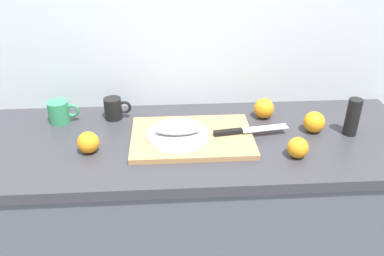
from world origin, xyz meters
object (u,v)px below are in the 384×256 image
at_px(white_plate, 178,135).
at_px(orange_0, 314,122).
at_px(chef_knife, 242,131).
at_px(pepper_mill, 353,117).
at_px(fish_fillet, 178,129).
at_px(coffee_mug_0, 114,108).
at_px(cutting_board, 192,137).
at_px(coffee_mug_1, 60,112).

bearing_deg(white_plate, orange_0, 4.54).
distance_m(chef_knife, pepper_mill, 0.42).
bearing_deg(white_plate, chef_knife, 3.04).
distance_m(white_plate, pepper_mill, 0.66).
height_order(fish_fillet, chef_knife, fish_fillet).
xyz_separation_m(chef_knife, coffee_mug_0, (-0.50, 0.19, 0.02)).
relative_size(white_plate, pepper_mill, 1.58).
bearing_deg(white_plate, pepper_mill, 1.24).
relative_size(chef_knife, coffee_mug_0, 2.62).
bearing_deg(coffee_mug_0, cutting_board, -31.95).
xyz_separation_m(cutting_board, fish_fillet, (-0.05, -0.01, 0.04)).
xyz_separation_m(cutting_board, coffee_mug_0, (-0.31, 0.19, 0.04)).
bearing_deg(coffee_mug_0, pepper_mill, -11.50).
height_order(fish_fillet, coffee_mug_0, coffee_mug_0).
bearing_deg(cutting_board, coffee_mug_0, 148.05).
distance_m(coffee_mug_1, pepper_mill, 1.15).
height_order(fish_fillet, coffee_mug_1, coffee_mug_1).
height_order(orange_0, pepper_mill, pepper_mill).
distance_m(white_plate, orange_0, 0.53).
xyz_separation_m(coffee_mug_0, orange_0, (0.78, -0.16, -0.00)).
bearing_deg(coffee_mug_0, fish_fillet, -38.26).
bearing_deg(cutting_board, chef_knife, 1.34).
xyz_separation_m(chef_knife, orange_0, (0.29, 0.03, 0.01)).
bearing_deg(orange_0, coffee_mug_1, 171.92).
bearing_deg(fish_fillet, pepper_mill, 1.24).
height_order(coffee_mug_0, coffee_mug_1, same).
relative_size(white_plate, chef_knife, 0.79).
relative_size(white_plate, coffee_mug_1, 1.87).
distance_m(fish_fillet, orange_0, 0.53).
bearing_deg(orange_0, white_plate, -175.46).
bearing_deg(white_plate, fish_fillet, 90.00).
distance_m(white_plate, coffee_mug_1, 0.50).
relative_size(white_plate, orange_0, 2.82).
height_order(coffee_mug_0, pepper_mill, pepper_mill).
distance_m(cutting_board, orange_0, 0.48).
bearing_deg(white_plate, coffee_mug_0, 141.74).
relative_size(cutting_board, white_plate, 1.96).
bearing_deg(chef_knife, pepper_mill, -8.02).
relative_size(cutting_board, coffee_mug_0, 4.08).
distance_m(white_plate, chef_knife, 0.24).
bearing_deg(coffee_mug_1, cutting_board, -18.52).
height_order(white_plate, chef_knife, chef_knife).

